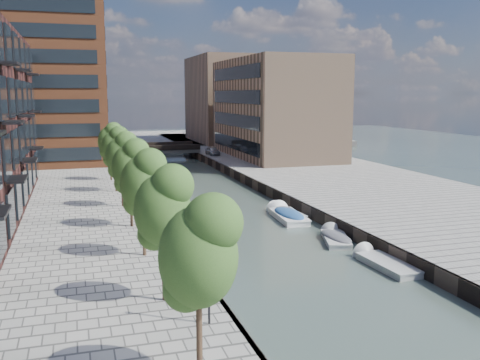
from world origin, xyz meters
name	(u,v)px	position (x,y,z in m)	size (l,w,h in m)	color
water	(202,195)	(0.00, 40.00, 0.00)	(300.00, 300.00, 0.00)	#38473F
quay_right	(345,182)	(16.00, 40.00, 0.50)	(20.00, 140.00, 1.00)	gray
quay_wall_left	(141,193)	(-6.10, 40.00, 0.50)	(0.25, 140.00, 1.00)	#332823
quay_wall_right	(260,187)	(6.10, 40.00, 0.50)	(0.25, 140.00, 1.00)	#332823
far_closure	(136,140)	(0.00, 100.00, 0.50)	(80.00, 40.00, 1.00)	gray
tower	(31,48)	(-17.00, 65.00, 16.00)	(18.00, 18.00, 30.00)	brown
tan_block_near	(274,108)	(16.00, 62.00, 8.00)	(12.00, 25.00, 14.00)	tan
tan_block_far	(226,99)	(16.00, 88.00, 9.00)	(12.00, 20.00, 16.00)	tan
bridge	(156,150)	(0.00, 72.00, 1.39)	(13.00, 6.00, 1.30)	gray
tree_0	(198,250)	(-8.50, 4.00, 5.31)	(2.50, 2.50, 5.95)	#382619
tree_1	(162,205)	(-8.50, 11.00, 5.31)	(2.50, 2.50, 5.95)	#382619
tree_2	(143,180)	(-8.50, 18.00, 5.31)	(2.50, 2.50, 5.95)	#382619
tree_3	(130,164)	(-8.50, 25.00, 5.31)	(2.50, 2.50, 5.95)	#382619
tree_4	(121,154)	(-8.50, 32.00, 5.31)	(2.50, 2.50, 5.95)	#382619
tree_5	(115,146)	(-8.50, 39.00, 5.31)	(2.50, 2.50, 5.95)	#382619
tree_6	(110,139)	(-8.50, 46.00, 5.31)	(2.50, 2.50, 5.95)	#382619
lamp_0	(209,263)	(-7.20, 8.00, 3.51)	(0.24, 0.24, 4.12)	black
lamp_1	(152,192)	(-7.20, 24.00, 3.51)	(0.24, 0.24, 4.12)	black
lamp_2	(129,163)	(-7.20, 40.00, 3.51)	(0.24, 0.24, 4.12)	black
sloop_1	(199,242)	(-4.21, 23.07, 0.00)	(3.27, 4.58, 0.95)	black
sloop_2	(171,223)	(-5.06, 29.23, 0.00)	(2.94, 4.11, 0.85)	maroon
sloop_3	(170,211)	(-4.36, 33.51, 0.00)	(2.91, 4.07, 0.84)	silver
sloop_4	(151,195)	(-4.90, 41.51, 0.00)	(3.19, 4.47, 0.93)	black
motorboat_1	(335,238)	(4.92, 20.75, 0.18)	(2.86, 4.76, 1.50)	beige
motorboat_2	(382,264)	(5.09, 15.07, 0.10)	(1.93, 4.95, 1.62)	#BABAB8
motorboat_3	(287,216)	(4.25, 27.92, 0.23)	(2.39, 5.78, 1.88)	white
motorboat_4	(285,213)	(4.55, 29.16, 0.19)	(1.89, 4.81, 1.57)	white
car	(213,151)	(7.51, 65.31, 1.62)	(1.47, 3.66, 1.25)	#AFB0B4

